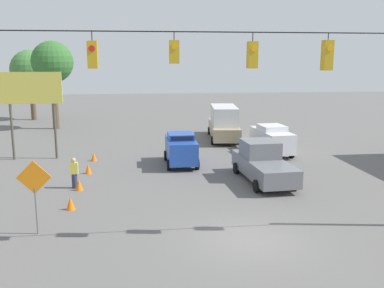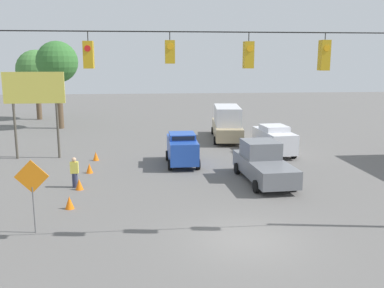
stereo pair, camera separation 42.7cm
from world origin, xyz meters
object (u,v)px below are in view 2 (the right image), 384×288
object	(u,v)px
sedan_blue_withflow_mid	(182,148)
traffic_cone_fourth	(96,156)
pickup_truck_grey_crossing_near	(263,163)
traffic_cone_second	(79,184)
sedan_white_oncoming_far	(274,139)
tree_horizon_left	(57,63)
tree_horizon_right	(36,70)
overhead_signal_span	(249,96)
pedestrian	(75,173)
box_truck_tan_oncoming_deep	(227,123)
roadside_billboard	(34,95)
work_zone_sign	(32,182)
traffic_cone_nearest	(69,203)
traffic_cone_third	(89,168)

from	to	relation	value
sedan_blue_withflow_mid	traffic_cone_fourth	distance (m)	5.83
pickup_truck_grey_crossing_near	traffic_cone_second	xyz separation A→B (m)	(9.66, 0.67, -0.69)
sedan_white_oncoming_far	tree_horizon_left	distance (m)	22.25
tree_horizon_left	tree_horizon_right	world-z (taller)	tree_horizon_left
traffic_cone_second	tree_horizon_left	xyz separation A→B (m)	(4.94, -20.45, 5.89)
sedan_blue_withflow_mid	overhead_signal_span	bearing A→B (deg)	97.31
traffic_cone_fourth	pedestrian	size ratio (longest dim) A/B	0.36
box_truck_tan_oncoming_deep	sedan_blue_withflow_mid	bearing A→B (deg)	62.56
overhead_signal_span	roadside_billboard	world-z (taller)	overhead_signal_span
overhead_signal_span	sedan_blue_withflow_mid	xyz separation A→B (m)	(1.47, -11.48, -4.21)
box_truck_tan_oncoming_deep	traffic_cone_fourth	distance (m)	11.92
work_zone_sign	pedestrian	bearing A→B (deg)	-94.94
box_truck_tan_oncoming_deep	pickup_truck_grey_crossing_near	size ratio (longest dim) A/B	1.29
box_truck_tan_oncoming_deep	sedan_blue_withflow_mid	xyz separation A→B (m)	(4.31, 8.31, -0.33)
pickup_truck_grey_crossing_near	tree_horizon_left	distance (m)	25.13
traffic_cone_nearest	traffic_cone_third	size ratio (longest dim) A/B	1.00
tree_horizon_left	traffic_cone_fourth	bearing A→B (deg)	109.61
overhead_signal_span	roadside_billboard	xyz separation A→B (m)	(10.91, -14.20, -1.03)
sedan_blue_withflow_mid	roadside_billboard	size ratio (longest dim) A/B	0.70
traffic_cone_second	roadside_billboard	xyz separation A→B (m)	(3.85, -7.48, 3.93)
pickup_truck_grey_crossing_near	traffic_cone_fourth	world-z (taller)	pickup_truck_grey_crossing_near
roadside_billboard	traffic_cone_nearest	bearing A→B (deg)	110.56
traffic_cone_third	traffic_cone_fourth	bearing A→B (deg)	-89.67
pickup_truck_grey_crossing_near	sedan_white_oncoming_far	bearing A→B (deg)	-111.02
tree_horizon_right	traffic_cone_nearest	bearing A→B (deg)	105.99
traffic_cone_fourth	traffic_cone_second	bearing A→B (deg)	89.55
work_zone_sign	tree_horizon_left	size ratio (longest dim) A/B	0.35
tree_horizon_right	box_truck_tan_oncoming_deep	bearing A→B (deg)	142.65
traffic_cone_nearest	traffic_cone_third	xyz separation A→B (m)	(-0.04, -6.11, 0.00)
overhead_signal_span	traffic_cone_third	size ratio (longest dim) A/B	32.39
pickup_truck_grey_crossing_near	traffic_cone_nearest	world-z (taller)	pickup_truck_grey_crossing_near
traffic_cone_nearest	pedestrian	bearing A→B (deg)	-84.74
overhead_signal_span	traffic_cone_third	world-z (taller)	overhead_signal_span
traffic_cone_nearest	tree_horizon_right	world-z (taller)	tree_horizon_right
overhead_signal_span	traffic_cone_third	distance (m)	13.15
sedan_blue_withflow_mid	traffic_cone_nearest	bearing A→B (deg)	53.89
tree_horizon_right	overhead_signal_span	bearing A→B (deg)	114.77
traffic_cone_nearest	pedestrian	size ratio (longest dim) A/B	0.36
box_truck_tan_oncoming_deep	traffic_cone_nearest	xyz separation A→B (m)	(9.87, 15.93, -1.09)
pickup_truck_grey_crossing_near	traffic_cone_fourth	size ratio (longest dim) A/B	9.98
box_truck_tan_oncoming_deep	traffic_cone_second	world-z (taller)	box_truck_tan_oncoming_deep
sedan_blue_withflow_mid	tree_horizon_left	distance (m)	19.57
overhead_signal_span	work_zone_sign	xyz separation A→B (m)	(7.84, -1.28, -3.26)
box_truck_tan_oncoming_deep	tree_horizon_left	bearing A→B (deg)	-26.42
traffic_cone_third	box_truck_tan_oncoming_deep	bearing A→B (deg)	-135.03
overhead_signal_span	tree_horizon_right	size ratio (longest dim) A/B	2.45
pickup_truck_grey_crossing_near	roadside_billboard	xyz separation A→B (m)	(13.51, -6.81, 3.24)
sedan_white_oncoming_far	traffic_cone_second	bearing A→B (deg)	30.47
tree_horizon_right	traffic_cone_third	bearing A→B (deg)	109.87
work_zone_sign	pickup_truck_grey_crossing_near	bearing A→B (deg)	-149.69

